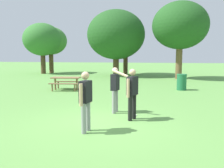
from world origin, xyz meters
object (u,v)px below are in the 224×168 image
Objects in this scene: person_catcher at (115,86)px; trash_can_beside_table at (182,82)px; tree_broad_center at (51,41)px; tree_far_right at (116,35)px; tree_tall_left at (42,40)px; frisbee at (133,115)px; picnic_table_near at (66,81)px; tree_slender_mid at (126,34)px; person_bystander at (132,91)px; person_thrower at (86,98)px; tree_back_left at (180,26)px.

trash_can_beside_table is at bearing 65.53° from person_catcher.
tree_far_right is (8.22, -2.51, 0.36)m from tree_broad_center.
trash_can_beside_table is 0.15× the size of tree_far_right.
tree_far_right is (8.64, -1.34, 0.27)m from tree_tall_left.
trash_can_beside_table is at bearing -35.34° from tree_tall_left.
frisbee is 7.04m from picnic_table_near.
person_catcher is 18.24m from tree_slender_mid.
frisbee is at bearing -23.81° from person_catcher.
trash_can_beside_table is at bearing 10.86° from picnic_table_near.
picnic_table_near is (-4.65, 5.80, -0.38)m from person_bystander.
person_bystander is 1.07m from frisbee.
frisbee is 0.26× the size of trash_can_beside_table.
person_bystander is 7.45m from picnic_table_near.
trash_can_beside_table is (3.23, 8.57, -0.46)m from person_thrower.
trash_can_beside_table is at bearing 71.72° from frisbee.
person_thrower reaches higher than frisbee.
tree_broad_center reaches higher than trash_can_beside_table.
tree_far_right is at bearing -101.95° from tree_slender_mid.
person_catcher is at bearing -51.54° from picnic_table_near.
person_bystander is 0.25× the size of tree_far_right.
tree_tall_left reaches higher than tree_broad_center.
person_thrower is 0.25× the size of tree_back_left.
tree_tall_left reaches higher than trash_can_beside_table.
tree_tall_left is at bearing 125.11° from person_bystander.
tree_far_right is at bearing 97.82° from person_thrower.
frisbee is 0.05× the size of tree_tall_left.
tree_back_left is at bearing -12.19° from tree_tall_left.
tree_tall_left reaches higher than person_bystander.
tree_tall_left is at bearing 171.20° from tree_far_right.
frisbee is (0.68, -0.30, -0.95)m from person_catcher.
tree_back_left is (5.96, -1.81, 0.52)m from tree_far_right.
frisbee is 0.04× the size of tree_back_left.
tree_far_right is (-3.44, 15.35, 4.06)m from frisbee.
picnic_table_near is 0.31× the size of tree_slender_mid.
tree_tall_left reaches higher than picnic_table_near.
person_bystander reaches higher than picnic_table_near.
tree_slender_mid is at bearing 99.01° from frisbee.
tree_back_left is (2.51, 13.53, 4.58)m from frisbee.
tree_slender_mid reaches higher than trash_can_beside_table.
trash_can_beside_table is 8.09m from tree_back_left.
tree_tall_left is 0.85× the size of tree_back_left.
person_thrower is 0.88× the size of picnic_table_near.
person_bystander is at bearing -57.57° from tree_broad_center.
tree_tall_left reaches higher than frisbee.
tree_back_left is at bearing 87.20° from trash_can_beside_table.
trash_can_beside_table is at bearing -57.37° from tree_far_right.
tree_far_right is (-2.76, 15.04, 3.11)m from person_catcher.
person_bystander is 0.88× the size of picnic_table_near.
person_catcher is 6.36m from picnic_table_near.
tree_back_left is at bearing 77.03° from person_thrower.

